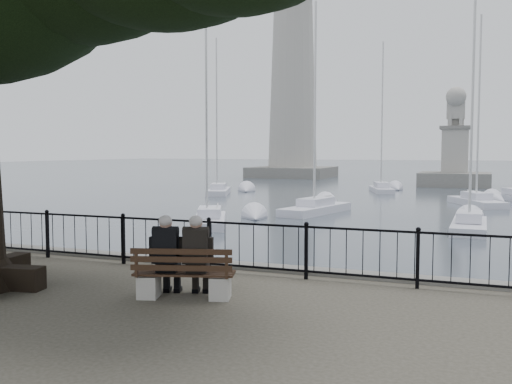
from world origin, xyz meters
The scene contains 13 objects.
harbor centered at (0.00, 3.00, -0.50)m, with size 260.00×260.00×1.20m.
railing centered at (0.00, 2.50, 0.56)m, with size 22.06×0.06×1.00m.
bench centered at (-0.45, 0.44, 0.30)m, with size 1.69×0.93×0.86m.
person_left centered at (-0.75, 0.45, 0.62)m, with size 0.52×0.74×1.36m.
person_right centered at (-0.28, 0.59, 0.62)m, with size 0.52×0.74×1.36m.
lighthouse centered at (-18.00, 62.00, 11.52)m, with size 9.70×9.70×29.79m.
lion_monument centered at (2.00, 49.92, 1.39)m, with size 6.45×6.45×9.41m.
sailboat_a centered at (-7.38, 15.73, -0.70)m, with size 3.23×5.08×9.50m.
sailboat_b centered at (-4.14, 22.18, -0.67)m, with size 2.79×5.92×11.40m.
sailboat_c centered at (3.69, 18.07, -0.69)m, with size 1.43×4.95×9.88m.
sailboat_e centered at (-14.83, 32.76, -0.65)m, with size 3.28×5.65×12.17m.
sailboat_f centered at (3.96, 30.06, -0.66)m, with size 3.62×5.51×11.74m.
sailboat_h centered at (-3.29, 39.49, -0.63)m, with size 2.81×5.18×12.27m.
Camera 1 is at (3.90, -7.59, 2.39)m, focal length 40.00 mm.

